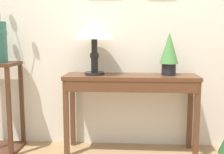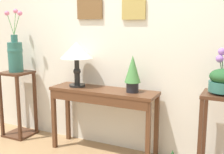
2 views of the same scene
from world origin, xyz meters
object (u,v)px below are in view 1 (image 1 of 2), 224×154
Objects in this scene: console_table at (131,88)px; table_lamp at (94,32)px; potted_plant_on_console at (169,52)px; pedestal_stand_left at (1,107)px.

console_table is 2.40× the size of table_lamp.
pedestal_stand_left is at bearing -178.67° from potted_plant_on_console.
table_lamp is (-0.34, 0.02, 0.52)m from console_table.
table_lamp is 0.59× the size of pedestal_stand_left.
potted_plant_on_console is (0.70, 0.01, -0.18)m from table_lamp.
potted_plant_on_console is at bearing 1.33° from pedestal_stand_left.
table_lamp is 1.18m from pedestal_stand_left.
table_lamp reaches higher than console_table.
pedestal_stand_left is at bearing -178.35° from table_lamp.
potted_plant_on_console is 0.46× the size of pedestal_stand_left.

